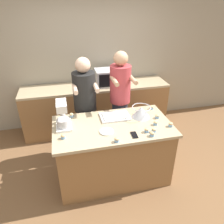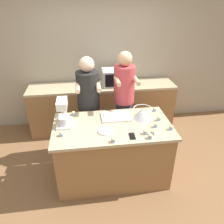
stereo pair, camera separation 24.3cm
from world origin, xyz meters
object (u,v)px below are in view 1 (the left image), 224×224
baking_tray (115,116)px  cupcake_2 (152,107)px  person_left (85,107)px  cell_phone (134,135)px  cupcake_9 (152,134)px  cupcake_0 (171,124)px  cupcake_6 (117,140)px  cupcake_1 (154,130)px  cupcake_4 (71,115)px  stand_mixer (63,116)px  cupcake_7 (147,130)px  cupcake_3 (157,116)px  small_plate (107,132)px  cupcake_8 (156,123)px  cupcake_5 (63,136)px  microwave_oven (108,77)px  mixing_bowl (141,112)px  person_right (120,101)px

baking_tray → cupcake_2: (0.61, 0.11, 0.01)m
person_left → cell_phone: (0.50, -0.95, 0.02)m
baking_tray → cupcake_9: size_ratio=6.87×
cell_phone → cupcake_0: (0.54, 0.09, 0.03)m
cupcake_0 → cupcake_6: (-0.79, -0.17, 0.00)m
cupcake_1 → cupcake_4: (-1.00, 0.65, 0.00)m
stand_mixer → cupcake_7: stand_mixer is taller
cupcake_3 → cupcake_6: (-0.71, -0.42, 0.00)m
person_left → stand_mixer: bearing=-123.0°
cupcake_6 → small_plate: bearing=107.9°
cupcake_0 → cupcake_4: bearing=156.0°
stand_mixer → cupcake_8: 1.24m
cupcake_3 → cupcake_9: bearing=-121.4°
baking_tray → cupcake_4: cupcake_4 is taller
cupcake_1 → cupcake_7: size_ratio=1.00×
small_plate → cupcake_5: cupcake_5 is taller
person_left → cupcake_8: person_left is taller
cupcake_7 → cupcake_8: 0.23m
small_plate → cupcake_9: size_ratio=2.95×
cupcake_4 → person_left: bearing=51.3°
cupcake_6 → cupcake_0: bearing=12.2°
small_plate → cupcake_9: bearing=-22.1°
cupcake_7 → cupcake_8: same height
cupcake_0 → cupcake_1: same height
cell_phone → microwave_oven: bearing=88.8°
cupcake_3 → cupcake_8: 0.19m
baking_tray → cupcake_2: size_ratio=6.87×
baking_tray → cupcake_4: (-0.61, 0.15, 0.01)m
stand_mixer → cupcake_7: bearing=-19.8°
person_left → cupcake_3: 1.14m
baking_tray → small_plate: size_ratio=2.33×
stand_mixer → cupcake_3: (1.31, -0.07, -0.13)m
baking_tray → cupcake_9: 0.66m
cupcake_0 → cupcake_9: (-0.33, -0.16, 0.00)m
mixing_bowl → cupcake_7: bearing=-99.4°
stand_mixer → cupcake_4: size_ratio=6.08×
cupcake_5 → cupcake_6: same height
microwave_oven → cell_phone: (-0.03, -1.70, -0.17)m
person_left → cupcake_9: size_ratio=27.25×
cupcake_1 → cupcake_5: bearing=173.8°
mixing_bowl → cupcake_6: (-0.49, -0.51, -0.05)m
cupcake_1 → cupcake_3: size_ratio=1.00×
cupcake_1 → cell_phone: bearing=-178.0°
person_right → cell_phone: (-0.07, -0.95, -0.02)m
cupcake_7 → cupcake_3: bearing=47.2°
mixing_bowl → cupcake_3: size_ratio=4.41×
stand_mixer → cupcake_8: size_ratio=6.08×
cupcake_1 → cupcake_8: 0.19m
microwave_oven → cupcake_2: 1.19m
person_right → mixing_bowl: person_right is taller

